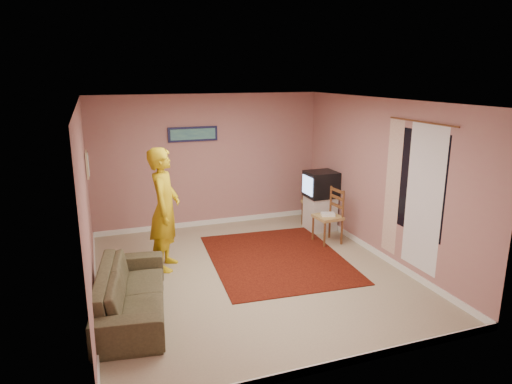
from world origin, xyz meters
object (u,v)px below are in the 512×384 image
object	(u,v)px
chair_a	(316,196)
chair_b	(328,210)
tv_cabinet	(320,213)
crt_tv	(321,184)
sofa	(131,291)
person	(165,209)

from	to	relation	value
chair_a	chair_b	size ratio (longest dim) A/B	1.02
tv_cabinet	chair_b	size ratio (longest dim) A/B	1.23
crt_tv	chair_a	world-z (taller)	crt_tv
tv_cabinet	chair_b	bearing A→B (deg)	-106.87
sofa	person	xyz separation A→B (m)	(0.65, 1.27, 0.66)
sofa	tv_cabinet	bearing A→B (deg)	-52.83
sofa	person	size ratio (longest dim) A/B	1.07
sofa	chair_b	bearing A→B (deg)	-60.40
crt_tv	sofa	size ratio (longest dim) A/B	0.29
chair_a	tv_cabinet	bearing A→B (deg)	-90.96
crt_tv	chair_b	world-z (taller)	crt_tv
chair_b	person	xyz separation A→B (m)	(-2.89, -0.13, 0.35)
tv_cabinet	person	xyz separation A→B (m)	(-3.10, -0.82, 0.62)
chair_a	chair_b	xyz separation A→B (m)	(-0.21, -0.88, -0.01)
tv_cabinet	person	bearing A→B (deg)	-165.27
tv_cabinet	chair_b	world-z (taller)	chair_b
crt_tv	chair_b	distance (m)	0.78
tv_cabinet	chair_a	distance (m)	0.34
chair_a	person	xyz separation A→B (m)	(-3.10, -1.01, 0.34)
chair_a	chair_b	world-z (taller)	chair_a
tv_cabinet	chair_a	xyz separation A→B (m)	(0.00, 0.19, 0.29)
crt_tv	chair_a	bearing A→B (deg)	87.44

